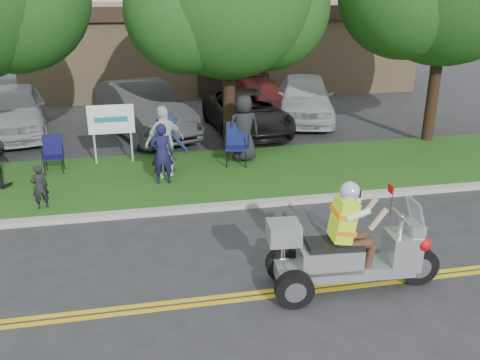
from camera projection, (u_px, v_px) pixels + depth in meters
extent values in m
plane|color=#28282B|center=(275.00, 277.00, 8.86)|extent=(120.00, 120.00, 0.00)
cube|color=gold|center=(284.00, 295.00, 8.33)|extent=(60.00, 0.10, 0.01)
cube|color=gold|center=(281.00, 290.00, 8.47)|extent=(60.00, 0.10, 0.01)
cube|color=#A8A89E|center=(240.00, 205.00, 11.63)|extent=(60.00, 0.25, 0.12)
cube|color=#234F15|center=(224.00, 174.00, 13.61)|extent=(60.00, 4.00, 0.10)
cube|color=#9E7F5B|center=(217.00, 45.00, 25.93)|extent=(18.00, 8.00, 4.00)
cube|color=black|center=(231.00, 13.00, 21.62)|extent=(18.00, 0.30, 0.60)
cylinder|color=#332114|center=(229.00, 84.00, 14.80)|extent=(0.36, 0.36, 4.20)
sphere|color=#183F12|center=(268.00, 7.00, 14.56)|extent=(3.60, 3.60, 3.60)
sphere|color=#183F12|center=(186.00, 11.00, 13.68)|extent=(3.36, 3.36, 3.36)
cylinder|color=#332114|center=(436.00, 68.00, 15.72)|extent=(0.36, 0.36, 4.76)
cylinder|color=silver|center=(95.00, 148.00, 14.08)|extent=(0.06, 0.06, 1.10)
cylinder|color=silver|center=(132.00, 146.00, 14.27)|extent=(0.06, 0.06, 1.10)
cube|color=white|center=(111.00, 119.00, 13.89)|extent=(1.25, 0.06, 0.80)
cylinder|color=black|center=(419.00, 266.00, 8.54)|extent=(0.68, 0.20, 0.67)
cylinder|color=black|center=(294.00, 290.00, 7.92)|extent=(0.64, 0.21, 0.62)
cylinder|color=black|center=(284.00, 264.00, 8.66)|extent=(0.64, 0.21, 0.62)
cube|color=#A6A9B0|center=(348.00, 269.00, 8.38)|extent=(2.15, 0.66, 0.20)
cube|color=#A6A9B0|center=(330.00, 257.00, 8.26)|extent=(1.04, 0.58, 0.39)
cube|color=black|center=(334.00, 244.00, 8.18)|extent=(0.92, 0.53, 0.11)
cube|color=#A6A9B0|center=(402.00, 250.00, 8.39)|extent=(0.54, 0.57, 0.61)
cube|color=silver|center=(416.00, 214.00, 8.18)|extent=(0.25, 0.53, 0.54)
cube|color=#A6A9B0|center=(284.00, 233.00, 7.99)|extent=(0.53, 0.50, 0.33)
sphere|color=#B20C0F|center=(423.00, 242.00, 8.20)|extent=(0.25, 0.25, 0.25)
cube|color=#ACDC17|center=(343.00, 219.00, 8.04)|extent=(0.41, 0.47, 0.73)
sphere|color=silver|center=(350.00, 191.00, 7.88)|extent=(0.32, 0.32, 0.32)
cylinder|color=black|center=(45.00, 168.00, 13.27)|extent=(0.03, 0.03, 0.41)
cylinder|color=black|center=(63.00, 167.00, 13.37)|extent=(0.03, 0.03, 0.41)
cylinder|color=black|center=(46.00, 163.00, 13.64)|extent=(0.03, 0.03, 0.41)
cylinder|color=black|center=(64.00, 162.00, 13.74)|extent=(0.03, 0.03, 0.41)
cube|color=#0F0E44|center=(53.00, 157.00, 13.43)|extent=(0.53, 0.49, 0.04)
cube|color=#0F0E44|center=(53.00, 145.00, 13.53)|extent=(0.52, 0.18, 0.55)
cylinder|color=black|center=(227.00, 159.00, 13.84)|extent=(0.03, 0.03, 0.48)
cylinder|color=black|center=(246.00, 159.00, 13.82)|extent=(0.03, 0.03, 0.48)
cylinder|color=black|center=(228.00, 154.00, 14.29)|extent=(0.03, 0.03, 0.48)
cylinder|color=black|center=(247.00, 154.00, 14.27)|extent=(0.03, 0.03, 0.48)
cube|color=#10184C|center=(237.00, 148.00, 13.97)|extent=(0.72, 0.68, 0.04)
cube|color=#10184C|center=(237.00, 134.00, 14.10)|extent=(0.63, 0.32, 0.65)
imported|color=#16153A|center=(162.00, 153.00, 12.58)|extent=(0.59, 0.41, 1.54)
imported|color=silver|center=(165.00, 142.00, 12.97)|extent=(1.18, 0.89, 1.86)
imported|color=#192545|center=(168.00, 142.00, 13.39)|extent=(1.15, 0.86, 1.59)
imported|color=black|center=(244.00, 128.00, 14.19)|extent=(0.99, 0.70, 1.89)
imported|color=black|center=(40.00, 187.00, 11.21)|extent=(0.43, 0.36, 1.01)
imported|color=#A6A9AD|center=(14.00, 110.00, 17.10)|extent=(2.75, 5.24, 1.70)
imported|color=#313134|center=(143.00, 109.00, 17.16)|extent=(3.58, 5.70, 1.77)
imported|color=black|center=(246.00, 112.00, 17.52)|extent=(2.61, 5.09, 1.38)
imported|color=#491311|center=(261.00, 101.00, 19.10)|extent=(2.02, 4.95, 1.44)
imported|color=#B3B6BA|center=(304.00, 98.00, 19.06)|extent=(3.32, 5.39, 1.71)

